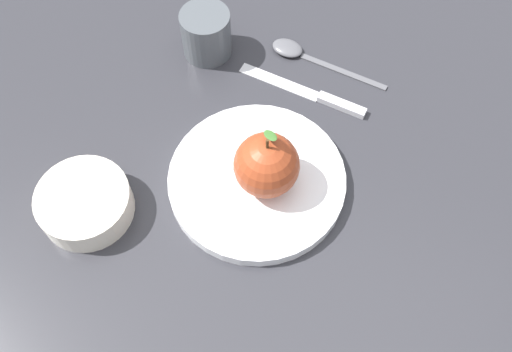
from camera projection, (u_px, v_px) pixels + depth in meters
ground_plane at (264, 167)px, 0.77m from camera, size 2.40×2.40×0.00m
dinner_plate at (256, 180)px, 0.75m from camera, size 0.23×0.23×0.02m
apple at (267, 165)px, 0.70m from camera, size 0.08×0.08×0.10m
side_bowl at (84, 202)px, 0.72m from camera, size 0.12×0.12×0.04m
cup at (206, 32)px, 0.84m from camera, size 0.07×0.07×0.07m
knife at (313, 94)px, 0.83m from camera, size 0.04×0.20×0.01m
spoon at (301, 54)px, 0.86m from camera, size 0.04×0.19×0.01m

